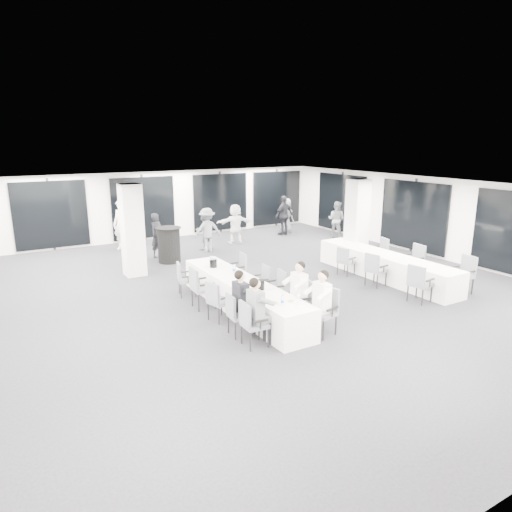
{
  "coord_description": "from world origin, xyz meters",
  "views": [
    {
      "loc": [
        -6.45,
        -10.36,
        4.06
      ],
      "look_at": [
        -0.46,
        -0.2,
        1.04
      ],
      "focal_mm": 32.0,
      "sensor_mm": 36.0,
      "label": 1
    }
  ],
  "objects_px": {
    "chair_main_left_fourth": "(200,285)",
    "standing_guest_c": "(207,227)",
    "chair_main_left_near": "(251,321)",
    "standing_guest_f": "(235,221)",
    "banquet_table_main": "(242,295)",
    "standing_guest_h": "(336,217)",
    "standing_guest_b": "(204,227)",
    "standing_guest_d": "(284,213)",
    "cocktail_table": "(169,245)",
    "banquet_table_side": "(385,266)",
    "chair_main_left_mid": "(217,299)",
    "chair_main_right_mid": "(277,286)",
    "chair_main_right_fourth": "(262,280)",
    "chair_main_right_far": "(239,268)",
    "chair_side_right_near": "(464,272)",
    "standing_guest_a": "(157,232)",
    "ice_bucket_near": "(260,285)",
    "chair_main_left_far": "(184,277)",
    "chair_main_left_second": "(236,312)",
    "standing_guest_e": "(286,213)",
    "chair_side_left_far": "(345,260)",
    "chair_side_left_mid": "(374,268)",
    "chair_side_left_near": "(419,281)",
    "chair_side_right_far": "(380,251)",
    "chair_main_right_near": "(325,308)",
    "chair_main_right_second": "(303,298)",
    "ice_bucket_far": "(213,263)",
    "chair_side_right_mid": "(415,259)",
    "standing_guest_g": "(121,222)"
  },
  "relations": [
    {
      "from": "chair_main_left_fourth",
      "to": "standing_guest_c",
      "type": "xyz_separation_m",
      "value": [
        2.62,
        5.27,
        0.34
      ]
    },
    {
      "from": "chair_main_left_near",
      "to": "standing_guest_f",
      "type": "height_order",
      "value": "standing_guest_f"
    },
    {
      "from": "banquet_table_main",
      "to": "standing_guest_h",
      "type": "height_order",
      "value": "standing_guest_h"
    },
    {
      "from": "standing_guest_b",
      "to": "standing_guest_d",
      "type": "distance_m",
      "value": 4.21
    },
    {
      "from": "cocktail_table",
      "to": "chair_main_left_fourth",
      "type": "relative_size",
      "value": 1.16
    },
    {
      "from": "standing_guest_d",
      "to": "chair_main_left_near",
      "type": "bearing_deg",
      "value": 39.63
    },
    {
      "from": "banquet_table_side",
      "to": "standing_guest_b",
      "type": "relative_size",
      "value": 2.91
    },
    {
      "from": "banquet_table_side",
      "to": "standing_guest_c",
      "type": "distance_m",
      "value": 6.61
    },
    {
      "from": "chair_main_left_mid",
      "to": "standing_guest_d",
      "type": "bearing_deg",
      "value": 124.17
    },
    {
      "from": "cocktail_table",
      "to": "chair_main_right_mid",
      "type": "xyz_separation_m",
      "value": [
        0.78,
        -5.49,
        -0.07
      ]
    },
    {
      "from": "cocktail_table",
      "to": "chair_main_right_fourth",
      "type": "height_order",
      "value": "cocktail_table"
    },
    {
      "from": "chair_main_right_far",
      "to": "chair_side_right_near",
      "type": "bearing_deg",
      "value": -119.21
    },
    {
      "from": "standing_guest_a",
      "to": "ice_bucket_near",
      "type": "relative_size",
      "value": 8.07
    },
    {
      "from": "chair_main_left_far",
      "to": "chair_main_right_mid",
      "type": "height_order",
      "value": "chair_main_right_mid"
    },
    {
      "from": "chair_main_left_fourth",
      "to": "chair_main_right_far",
      "type": "relative_size",
      "value": 1.1
    },
    {
      "from": "chair_side_right_near",
      "to": "chair_main_left_near",
      "type": "bearing_deg",
      "value": 97.76
    },
    {
      "from": "chair_main_left_second",
      "to": "standing_guest_b",
      "type": "xyz_separation_m",
      "value": [
        2.64,
        7.55,
        0.34
      ]
    },
    {
      "from": "chair_side_right_near",
      "to": "standing_guest_e",
      "type": "xyz_separation_m",
      "value": [
        0.57,
        9.38,
        0.27
      ]
    },
    {
      "from": "chair_main_right_fourth",
      "to": "chair_side_left_far",
      "type": "distance_m",
      "value": 3.35
    },
    {
      "from": "banquet_table_side",
      "to": "standing_guest_d",
      "type": "distance_m",
      "value": 6.99
    },
    {
      "from": "chair_side_left_mid",
      "to": "ice_bucket_near",
      "type": "bearing_deg",
      "value": -91.35
    },
    {
      "from": "chair_side_right_near",
      "to": "standing_guest_f",
      "type": "distance_m",
      "value": 8.93
    },
    {
      "from": "chair_side_left_near",
      "to": "chair_side_right_far",
      "type": "bearing_deg",
      "value": 141.51
    },
    {
      "from": "chair_side_left_near",
      "to": "standing_guest_e",
      "type": "xyz_separation_m",
      "value": [
        2.24,
        9.28,
        0.3
      ]
    },
    {
      "from": "chair_main_left_far",
      "to": "standing_guest_f",
      "type": "xyz_separation_m",
      "value": [
        4.19,
        4.97,
        0.38
      ]
    },
    {
      "from": "chair_main_left_fourth",
      "to": "standing_guest_d",
      "type": "height_order",
      "value": "standing_guest_d"
    },
    {
      "from": "chair_main_right_near",
      "to": "chair_side_right_near",
      "type": "distance_m",
      "value": 4.97
    },
    {
      "from": "chair_main_right_second",
      "to": "chair_side_right_far",
      "type": "xyz_separation_m",
      "value": [
        4.96,
        2.51,
        -0.02
      ]
    },
    {
      "from": "standing_guest_c",
      "to": "standing_guest_d",
      "type": "relative_size",
      "value": 0.95
    },
    {
      "from": "chair_main_right_far",
      "to": "chair_side_right_far",
      "type": "relative_size",
      "value": 0.99
    },
    {
      "from": "chair_main_left_near",
      "to": "ice_bucket_far",
      "type": "distance_m",
      "value": 3.42
    },
    {
      "from": "chair_side_left_far",
      "to": "standing_guest_f",
      "type": "bearing_deg",
      "value": 175.28
    },
    {
      "from": "chair_main_right_near",
      "to": "chair_side_right_far",
      "type": "bearing_deg",
      "value": -69.21
    },
    {
      "from": "cocktail_table",
      "to": "standing_guest_h",
      "type": "distance_m",
      "value": 7.55
    },
    {
      "from": "chair_main_left_near",
      "to": "chair_side_right_far",
      "type": "height_order",
      "value": "same"
    },
    {
      "from": "ice_bucket_near",
      "to": "banquet_table_main",
      "type": "bearing_deg",
      "value": 92.55
    },
    {
      "from": "chair_main_right_far",
      "to": "ice_bucket_far",
      "type": "distance_m",
      "value": 1.01
    },
    {
      "from": "chair_main_left_mid",
      "to": "chair_side_right_far",
      "type": "distance_m",
      "value": 6.79
    },
    {
      "from": "chair_side_left_far",
      "to": "ice_bucket_near",
      "type": "distance_m",
      "value": 4.49
    },
    {
      "from": "chair_side_right_mid",
      "to": "standing_guest_f",
      "type": "height_order",
      "value": "standing_guest_f"
    },
    {
      "from": "chair_main_left_near",
      "to": "chair_main_right_second",
      "type": "xyz_separation_m",
      "value": [
        1.67,
        0.53,
        0.02
      ]
    },
    {
      "from": "chair_main_right_near",
      "to": "standing_guest_b",
      "type": "xyz_separation_m",
      "value": [
        0.97,
        8.42,
        0.28
      ]
    },
    {
      "from": "chair_main_right_fourth",
      "to": "ice_bucket_far",
      "type": "bearing_deg",
      "value": 49.16
    },
    {
      "from": "chair_main_right_fourth",
      "to": "standing_guest_a",
      "type": "relative_size",
      "value": 0.5
    },
    {
      "from": "chair_main_left_second",
      "to": "ice_bucket_far",
      "type": "xyz_separation_m",
      "value": [
        0.74,
        2.7,
        0.34
      ]
    },
    {
      "from": "chair_main_right_fourth",
      "to": "standing_guest_c",
      "type": "xyz_separation_m",
      "value": [
        0.96,
        5.45,
        0.42
      ]
    },
    {
      "from": "chair_main_left_near",
      "to": "standing_guest_g",
      "type": "bearing_deg",
      "value": -176.33
    },
    {
      "from": "chair_main_right_far",
      "to": "chair_side_left_far",
      "type": "xyz_separation_m",
      "value": [
        3.31,
        -0.74,
        -0.04
      ]
    },
    {
      "from": "chair_main_left_near",
      "to": "chair_main_right_far",
      "type": "distance_m",
      "value": 3.97
    },
    {
      "from": "banquet_table_main",
      "to": "chair_main_left_mid",
      "type": "bearing_deg",
      "value": -159.17
    }
  ]
}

